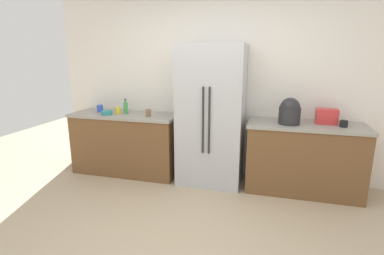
{
  "coord_description": "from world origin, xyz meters",
  "views": [
    {
      "loc": [
        0.75,
        -2.34,
        1.76
      ],
      "look_at": [
        -0.01,
        0.46,
        1.04
      ],
      "focal_mm": 27.76,
      "sensor_mm": 36.0,
      "label": 1
    }
  ],
  "objects_px": {
    "toaster": "(327,116)",
    "cup_a": "(100,108)",
    "refrigerator": "(211,116)",
    "cup_d": "(118,110)",
    "cup_b": "(344,124)",
    "bowl_a": "(107,113)",
    "bottle_a": "(126,108)",
    "cup_c": "(148,113)",
    "rice_cooker": "(290,112)"
  },
  "relations": [
    {
      "from": "toaster",
      "to": "cup_d",
      "type": "bearing_deg",
      "value": -177.85
    },
    {
      "from": "bottle_a",
      "to": "cup_b",
      "type": "distance_m",
      "value": 2.92
    },
    {
      "from": "cup_c",
      "to": "cup_d",
      "type": "relative_size",
      "value": 1.06
    },
    {
      "from": "refrigerator",
      "to": "bowl_a",
      "type": "xyz_separation_m",
      "value": [
        -1.51,
        -0.12,
        -0.01
      ]
    },
    {
      "from": "cup_c",
      "to": "cup_d",
      "type": "xyz_separation_m",
      "value": [
        -0.52,
        0.08,
        -0.0
      ]
    },
    {
      "from": "toaster",
      "to": "cup_a",
      "type": "xyz_separation_m",
      "value": [
        -3.19,
        -0.06,
        -0.04
      ]
    },
    {
      "from": "rice_cooker",
      "to": "cup_c",
      "type": "height_order",
      "value": "rice_cooker"
    },
    {
      "from": "toaster",
      "to": "cup_c",
      "type": "bearing_deg",
      "value": -175.44
    },
    {
      "from": "cup_a",
      "to": "refrigerator",
      "type": "bearing_deg",
      "value": -1.48
    },
    {
      "from": "refrigerator",
      "to": "cup_a",
      "type": "xyz_separation_m",
      "value": [
        -1.73,
        0.04,
        0.01
      ]
    },
    {
      "from": "cup_a",
      "to": "cup_c",
      "type": "height_order",
      "value": "cup_a"
    },
    {
      "from": "toaster",
      "to": "cup_b",
      "type": "bearing_deg",
      "value": -38.64
    },
    {
      "from": "toaster",
      "to": "cup_a",
      "type": "height_order",
      "value": "toaster"
    },
    {
      "from": "refrigerator",
      "to": "bowl_a",
      "type": "height_order",
      "value": "refrigerator"
    },
    {
      "from": "cup_c",
      "to": "rice_cooker",
      "type": "bearing_deg",
      "value": 1.23
    },
    {
      "from": "refrigerator",
      "to": "bowl_a",
      "type": "bearing_deg",
      "value": -175.32
    },
    {
      "from": "bottle_a",
      "to": "cup_d",
      "type": "distance_m",
      "value": 0.12
    },
    {
      "from": "toaster",
      "to": "bottle_a",
      "type": "xyz_separation_m",
      "value": [
        -2.75,
        -0.07,
        -0.01
      ]
    },
    {
      "from": "toaster",
      "to": "cup_b",
      "type": "xyz_separation_m",
      "value": [
        0.17,
        -0.14,
        -0.05
      ]
    },
    {
      "from": "cup_a",
      "to": "cup_b",
      "type": "bearing_deg",
      "value": -1.43
    },
    {
      "from": "refrigerator",
      "to": "cup_c",
      "type": "xyz_separation_m",
      "value": [
        -0.88,
        -0.09,
        0.01
      ]
    },
    {
      "from": "cup_a",
      "to": "bowl_a",
      "type": "distance_m",
      "value": 0.27
    },
    {
      "from": "refrigerator",
      "to": "cup_b",
      "type": "height_order",
      "value": "refrigerator"
    },
    {
      "from": "rice_cooker",
      "to": "refrigerator",
      "type": "bearing_deg",
      "value": 177.36
    },
    {
      "from": "bowl_a",
      "to": "cup_d",
      "type": "bearing_deg",
      "value": 45.45
    },
    {
      "from": "rice_cooker",
      "to": "cup_b",
      "type": "bearing_deg",
      "value": 0.61
    },
    {
      "from": "cup_a",
      "to": "bottle_a",
      "type": "bearing_deg",
      "value": -1.52
    },
    {
      "from": "rice_cooker",
      "to": "bowl_a",
      "type": "distance_m",
      "value": 2.52
    },
    {
      "from": "cup_c",
      "to": "bowl_a",
      "type": "distance_m",
      "value": 0.63
    },
    {
      "from": "cup_b",
      "to": "bowl_a",
      "type": "relative_size",
      "value": 0.61
    },
    {
      "from": "cup_a",
      "to": "bowl_a",
      "type": "xyz_separation_m",
      "value": [
        0.22,
        -0.17,
        -0.02
      ]
    },
    {
      "from": "refrigerator",
      "to": "toaster",
      "type": "distance_m",
      "value": 1.46
    },
    {
      "from": "bottle_a",
      "to": "cup_b",
      "type": "xyz_separation_m",
      "value": [
        2.92,
        -0.07,
        -0.05
      ]
    },
    {
      "from": "refrigerator",
      "to": "rice_cooker",
      "type": "distance_m",
      "value": 1.01
    },
    {
      "from": "toaster",
      "to": "bowl_a",
      "type": "bearing_deg",
      "value": -175.69
    },
    {
      "from": "cup_b",
      "to": "cup_a",
      "type": "bearing_deg",
      "value": 178.57
    },
    {
      "from": "toaster",
      "to": "cup_d",
      "type": "relative_size",
      "value": 2.6
    },
    {
      "from": "refrigerator",
      "to": "cup_d",
      "type": "xyz_separation_m",
      "value": [
        -1.4,
        -0.01,
        0.01
      ]
    },
    {
      "from": "rice_cooker",
      "to": "toaster",
      "type": "bearing_deg",
      "value": 17.88
    },
    {
      "from": "toaster",
      "to": "rice_cooker",
      "type": "xyz_separation_m",
      "value": [
        -0.45,
        -0.15,
        0.06
      ]
    },
    {
      "from": "bottle_a",
      "to": "cup_a",
      "type": "distance_m",
      "value": 0.44
    },
    {
      "from": "bottle_a",
      "to": "bowl_a",
      "type": "distance_m",
      "value": 0.28
    },
    {
      "from": "refrigerator",
      "to": "cup_c",
      "type": "height_order",
      "value": "refrigerator"
    },
    {
      "from": "refrigerator",
      "to": "toaster",
      "type": "xyz_separation_m",
      "value": [
        1.46,
        0.1,
        0.05
      ]
    },
    {
      "from": "toaster",
      "to": "bottle_a",
      "type": "bearing_deg",
      "value": -178.61
    },
    {
      "from": "rice_cooker",
      "to": "cup_a",
      "type": "relative_size",
      "value": 3.12
    },
    {
      "from": "toaster",
      "to": "cup_d",
      "type": "xyz_separation_m",
      "value": [
        -2.86,
        -0.11,
        -0.05
      ]
    },
    {
      "from": "cup_b",
      "to": "bowl_a",
      "type": "height_order",
      "value": "cup_b"
    },
    {
      "from": "rice_cooker",
      "to": "cup_b",
      "type": "distance_m",
      "value": 0.64
    },
    {
      "from": "bottle_a",
      "to": "bowl_a",
      "type": "relative_size",
      "value": 1.42
    }
  ]
}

